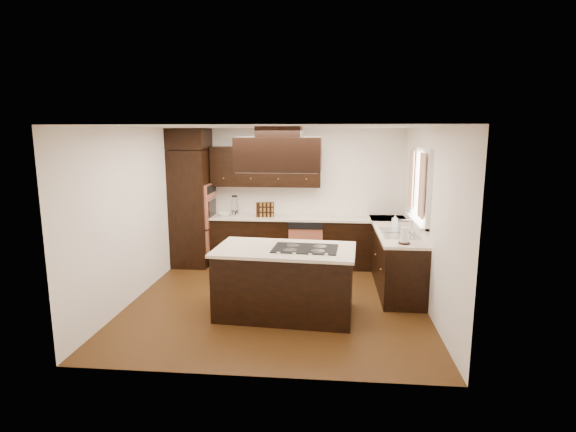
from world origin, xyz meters
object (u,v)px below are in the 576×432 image
at_px(oven_column, 192,208).
at_px(range_hood, 280,154).
at_px(island, 285,283).
at_px(spice_rack, 265,210).

distance_m(oven_column, range_hood, 3.13).
distance_m(island, spice_rack, 2.34).
height_order(oven_column, island, oven_column).
xyz_separation_m(oven_column, island, (1.94, -2.18, -0.62)).
xyz_separation_m(oven_column, range_hood, (1.88, -2.25, 1.10)).
relative_size(island, spice_rack, 5.54).
bearing_deg(island, spice_rack, 108.92).
distance_m(island, range_hood, 1.72).
height_order(oven_column, range_hood, range_hood).
height_order(island, spice_rack, spice_rack).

